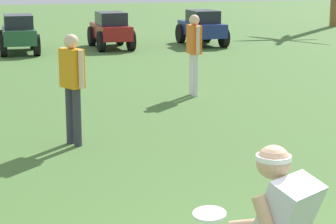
% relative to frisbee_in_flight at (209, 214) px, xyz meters
% --- Properties ---
extents(frisbee_in_flight, '(0.33, 0.33, 0.05)m').
position_rel_frisbee_in_flight_xyz_m(frisbee_in_flight, '(0.00, 0.00, 0.00)').
color(frisbee_in_flight, white).
extents(teammate_midfield, '(0.34, 0.47, 1.56)m').
position_rel_frisbee_in_flight_xyz_m(teammate_midfield, '(-0.41, 4.80, 0.19)').
color(teammate_midfield, '#33333D').
rests_on(teammate_midfield, ground_plane).
extents(teammate_deep, '(0.22, 0.49, 1.56)m').
position_rel_frisbee_in_flight_xyz_m(teammate_deep, '(2.26, 7.80, 0.19)').
color(teammate_deep, silver).
rests_on(teammate_deep, ground_plane).
extents(parked_car_slot_b, '(1.09, 2.20, 1.10)m').
position_rel_frisbee_in_flight_xyz_m(parked_car_slot_b, '(-0.78, 15.17, -0.18)').
color(parked_car_slot_b, '#235133').
rests_on(parked_car_slot_b, ground_plane).
extents(parked_car_slot_c, '(1.16, 2.23, 1.10)m').
position_rel_frisbee_in_flight_xyz_m(parked_car_slot_c, '(1.98, 15.58, -0.18)').
color(parked_car_slot_c, maroon).
rests_on(parked_car_slot_c, ground_plane).
extents(parked_car_slot_d, '(1.17, 2.24, 1.10)m').
position_rel_frisbee_in_flight_xyz_m(parked_car_slot_d, '(4.90, 15.63, -0.18)').
color(parked_car_slot_d, navy).
rests_on(parked_car_slot_d, ground_plane).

